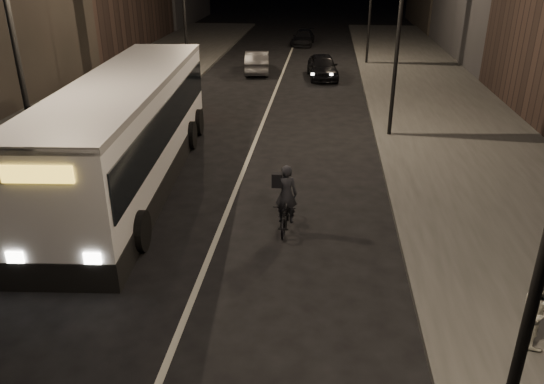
% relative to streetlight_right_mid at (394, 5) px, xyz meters
% --- Properties ---
extents(ground, '(180.00, 180.00, 0.00)m').
position_rel_streetlight_right_mid_xyz_m(ground, '(-5.33, -12.00, -5.36)').
color(ground, black).
rests_on(ground, ground).
extents(sidewalk_right, '(7.00, 70.00, 0.16)m').
position_rel_streetlight_right_mid_xyz_m(sidewalk_right, '(3.17, 2.00, -5.28)').
color(sidewalk_right, '#323230').
rests_on(sidewalk_right, ground).
extents(sidewalk_left, '(7.00, 70.00, 0.16)m').
position_rel_streetlight_right_mid_xyz_m(sidewalk_left, '(-13.83, 2.00, -5.28)').
color(sidewalk_left, '#323230').
rests_on(sidewalk_left, ground).
extents(streetlight_right_mid, '(1.20, 0.44, 8.12)m').
position_rel_streetlight_right_mid_xyz_m(streetlight_right_mid, '(0.00, 0.00, 0.00)').
color(streetlight_right_mid, black).
rests_on(streetlight_right_mid, sidewalk_right).
extents(streetlight_left_near, '(1.20, 0.44, 8.12)m').
position_rel_streetlight_right_mid_xyz_m(streetlight_left_near, '(-10.66, -8.00, 0.00)').
color(streetlight_left_near, black).
rests_on(streetlight_left_near, sidewalk_left).
extents(city_bus, '(3.86, 13.44, 3.58)m').
position_rel_streetlight_right_mid_xyz_m(city_bus, '(-8.93, -5.60, -3.41)').
color(city_bus, white).
rests_on(city_bus, ground).
extents(cyclist_on_bicycle, '(0.69, 1.79, 2.04)m').
position_rel_streetlight_right_mid_xyz_m(cyclist_on_bicycle, '(-3.46, -8.66, -4.68)').
color(cyclist_on_bicycle, black).
rests_on(cyclist_on_bicycle, ground).
extents(pedestrian_woman, '(0.61, 0.76, 1.49)m').
position_rel_streetlight_right_mid_xyz_m(pedestrian_woman, '(1.78, -13.08, -4.46)').
color(pedestrian_woman, silver).
rests_on(pedestrian_woman, sidewalk_right).
extents(car_near, '(2.19, 4.41, 1.45)m').
position_rel_streetlight_right_mid_xyz_m(car_near, '(-2.74, 11.41, -4.64)').
color(car_near, black).
rests_on(car_near, ground).
extents(car_mid, '(1.95, 4.41, 1.41)m').
position_rel_streetlight_right_mid_xyz_m(car_mid, '(-6.99, 12.60, -4.66)').
color(car_mid, '#38383B').
rests_on(car_mid, ground).
extents(car_far, '(1.87, 4.19, 1.19)m').
position_rel_streetlight_right_mid_xyz_m(car_far, '(-4.53, 24.23, -4.76)').
color(car_far, black).
rests_on(car_far, ground).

